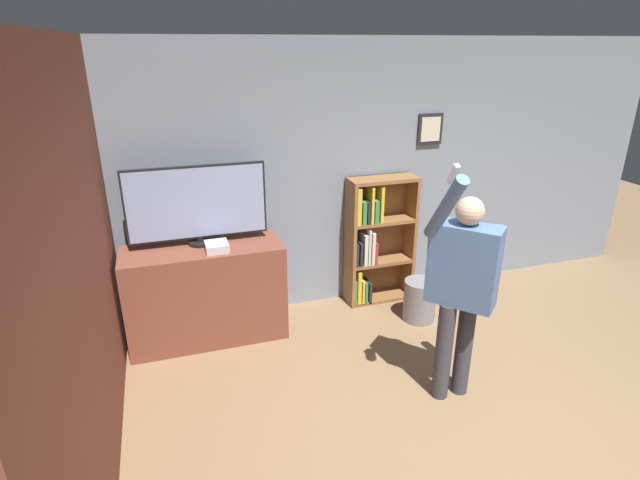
{
  "coord_description": "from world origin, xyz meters",
  "views": [
    {
      "loc": [
        -1.99,
        -2.02,
        2.64
      ],
      "look_at": [
        -0.85,
        1.49,
        1.17
      ],
      "focal_mm": 28.0,
      "sensor_mm": 36.0,
      "label": 1
    }
  ],
  "objects_px": {
    "bookshelf": "(374,241)",
    "person": "(462,281)",
    "waste_bin": "(420,300)",
    "game_console": "(217,247)",
    "television": "(197,204)"
  },
  "relations": [
    {
      "from": "game_console",
      "to": "bookshelf",
      "type": "distance_m",
      "value": 1.71
    },
    {
      "from": "bookshelf",
      "to": "waste_bin",
      "type": "relative_size",
      "value": 3.22
    },
    {
      "from": "bookshelf",
      "to": "waste_bin",
      "type": "bearing_deg",
      "value": -62.33
    },
    {
      "from": "game_console",
      "to": "bookshelf",
      "type": "relative_size",
      "value": 0.16
    },
    {
      "from": "television",
      "to": "game_console",
      "type": "height_order",
      "value": "television"
    },
    {
      "from": "bookshelf",
      "to": "person",
      "type": "relative_size",
      "value": 0.7
    },
    {
      "from": "television",
      "to": "person",
      "type": "height_order",
      "value": "person"
    },
    {
      "from": "bookshelf",
      "to": "person",
      "type": "bearing_deg",
      "value": -91.37
    },
    {
      "from": "bookshelf",
      "to": "waste_bin",
      "type": "height_order",
      "value": "bookshelf"
    },
    {
      "from": "television",
      "to": "waste_bin",
      "type": "distance_m",
      "value": 2.38
    },
    {
      "from": "bookshelf",
      "to": "television",
      "type": "bearing_deg",
      "value": -176.09
    },
    {
      "from": "waste_bin",
      "to": "bookshelf",
      "type": "bearing_deg",
      "value": 117.67
    },
    {
      "from": "television",
      "to": "game_console",
      "type": "bearing_deg",
      "value": -59.45
    },
    {
      "from": "game_console",
      "to": "person",
      "type": "relative_size",
      "value": 0.11
    },
    {
      "from": "waste_bin",
      "to": "game_console",
      "type": "bearing_deg",
      "value": 173.64
    }
  ]
}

